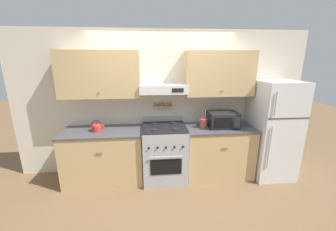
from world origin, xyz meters
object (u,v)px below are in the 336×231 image
Objects in this scene: stove_range at (164,152)px; utensil_crock at (203,123)px; tea_kettle at (97,127)px; refrigerator at (272,129)px; microwave at (223,120)px.

utensil_crock is (0.68, 0.03, 0.51)m from stove_range.
stove_range is 1.22m from tea_kettle.
stove_range is 1.96m from refrigerator.
microwave is (1.03, 0.04, 0.56)m from stove_range.
stove_range is at bearing -177.86° from utensil_crock.
tea_kettle is at bearing -180.00° from utensil_crock.
utensil_crock is at bearing 177.70° from refrigerator.
tea_kettle is 2.14m from microwave.
stove_range is 0.61× the size of refrigerator.
stove_range is 0.85m from utensil_crock.
microwave is 0.35m from utensil_crock.
microwave is at bearing 2.95° from utensil_crock.
utensil_crock is (-1.24, 0.05, 0.14)m from refrigerator.
utensil_crock is at bearing 0.00° from tea_kettle.
utensil_crock reaches higher than stove_range.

